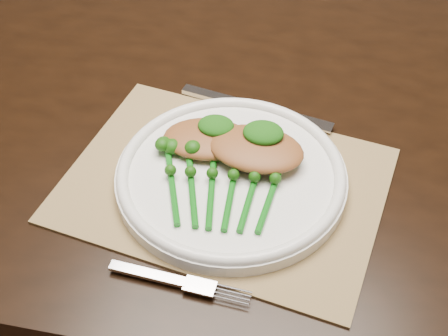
% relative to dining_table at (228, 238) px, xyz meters
% --- Properties ---
extents(floor, '(4.00, 4.00, 0.00)m').
position_rel_dining_table_xyz_m(floor, '(-0.06, 0.00, -0.38)').
color(floor, '#522D1C').
rests_on(floor, ground).
extents(dining_table, '(1.62, 0.94, 0.75)m').
position_rel_dining_table_xyz_m(dining_table, '(0.00, 0.00, 0.00)').
color(dining_table, black).
rests_on(dining_table, ground).
extents(placemat, '(0.45, 0.37, 0.00)m').
position_rel_dining_table_xyz_m(placemat, '(0.03, -0.21, 0.37)').
color(placemat, olive).
rests_on(placemat, dining_table).
extents(dinner_plate, '(0.30, 0.30, 0.03)m').
position_rel_dining_table_xyz_m(dinner_plate, '(0.04, -0.20, 0.39)').
color(dinner_plate, white).
rests_on(dinner_plate, placemat).
extents(knife, '(0.23, 0.07, 0.01)m').
position_rel_dining_table_xyz_m(knife, '(0.03, -0.05, 0.38)').
color(knife, silver).
rests_on(knife, placemat).
extents(fork, '(0.17, 0.03, 0.01)m').
position_rel_dining_table_xyz_m(fork, '(0.02, -0.37, 0.38)').
color(fork, silver).
rests_on(fork, placemat).
extents(chicken_fillet_left, '(0.12, 0.09, 0.02)m').
position_rel_dining_table_xyz_m(chicken_fillet_left, '(-0.00, -0.16, 0.41)').
color(chicken_fillet_left, brown).
rests_on(chicken_fillet_left, dinner_plate).
extents(chicken_fillet_right, '(0.13, 0.10, 0.02)m').
position_rel_dining_table_xyz_m(chicken_fillet_right, '(0.06, -0.17, 0.41)').
color(chicken_fillet_right, brown).
rests_on(chicken_fillet_right, dinner_plate).
extents(pesto_dollop_left, '(0.05, 0.04, 0.02)m').
position_rel_dining_table_xyz_m(pesto_dollop_left, '(0.01, -0.15, 0.42)').
color(pesto_dollop_left, '#0D4009').
rests_on(pesto_dollop_left, chicken_fillet_left).
extents(pesto_dollop_right, '(0.05, 0.04, 0.02)m').
position_rel_dining_table_xyz_m(pesto_dollop_right, '(0.07, -0.16, 0.43)').
color(pesto_dollop_right, '#0D4009').
rests_on(pesto_dollop_right, chicken_fillet_right).
extents(broccolini_bundle, '(0.15, 0.17, 0.04)m').
position_rel_dining_table_xyz_m(broccolini_bundle, '(0.03, -0.24, 0.40)').
color(broccolini_bundle, '#0C5E10').
rests_on(broccolini_bundle, dinner_plate).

